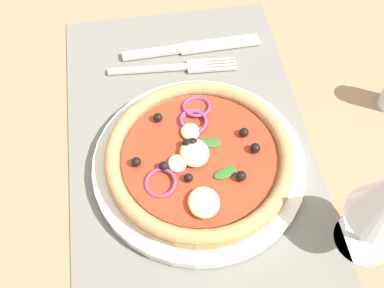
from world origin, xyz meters
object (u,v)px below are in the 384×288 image
at_px(plate, 199,164).
at_px(fork, 180,67).
at_px(pizza, 199,157).
at_px(knife, 193,48).

xyz_separation_m(plate, fork, (-0.16, -0.00, -0.00)).
xyz_separation_m(pizza, fork, (-0.16, -0.00, -0.02)).
bearing_deg(plate, knife, 173.21).
xyz_separation_m(pizza, knife, (-0.20, 0.02, -0.02)).
height_order(pizza, fork, pizza).
relative_size(plate, fork, 1.43).
relative_size(fork, knife, 0.90).
bearing_deg(knife, pizza, -98.40).
bearing_deg(pizza, knife, 173.11).
xyz_separation_m(plate, knife, (-0.20, 0.02, -0.00)).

